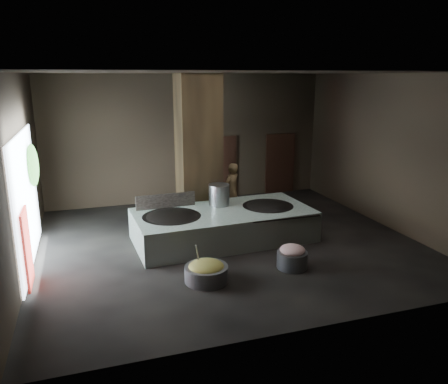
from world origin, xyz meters
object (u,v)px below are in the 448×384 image
object	(u,v)px
cook	(232,190)
hearth_platform	(223,225)
wok_right	(268,209)
meat_basin	(292,260)
veg_basin	(206,274)
wok_left	(172,219)
stock_pot	(219,195)

from	to	relation	value
cook	hearth_platform	bearing A→B (deg)	32.20
wok_right	meat_basin	size ratio (longest dim) A/B	1.96
wok_right	veg_basin	bearing A→B (deg)	-136.30
wok_left	meat_basin	world-z (taller)	wok_left
stock_pot	meat_basin	world-z (taller)	stock_pot
wok_left	cook	world-z (taller)	cook
veg_basin	wok_left	bearing A→B (deg)	97.73
cook	meat_basin	xyz separation A→B (m)	(0.12, -4.13, -0.68)
veg_basin	meat_basin	world-z (taller)	meat_basin
stock_pot	wok_right	bearing A→B (deg)	-21.04
hearth_platform	cook	distance (m)	2.10
hearth_platform	veg_basin	distance (m)	2.61
wok_left	cook	bearing A→B (deg)	39.41
hearth_platform	meat_basin	bearing A→B (deg)	-69.46
stock_pot	cook	size ratio (longest dim) A/B	0.36
hearth_platform	wok_right	xyz separation A→B (m)	(1.35, 0.05, 0.33)
hearth_platform	cook	xyz separation A→B (m)	(0.87, 1.86, 0.46)
wok_right	stock_pot	distance (m)	1.44
cook	veg_basin	distance (m)	4.70
wok_right	meat_basin	bearing A→B (deg)	-98.83
hearth_platform	wok_left	xyz separation A→B (m)	(-1.45, -0.05, 0.33)
hearth_platform	cook	size ratio (longest dim) A/B	2.75
wok_left	wok_right	distance (m)	2.80
wok_left	stock_pot	distance (m)	1.66
cook	veg_basin	xyz separation A→B (m)	(-2.01, -4.19, -0.70)
hearth_platform	veg_basin	bearing A→B (deg)	-119.14
cook	veg_basin	bearing A→B (deg)	31.69
hearth_platform	meat_basin	xyz separation A→B (m)	(0.99, -2.27, -0.22)
hearth_platform	veg_basin	world-z (taller)	hearth_platform
cook	veg_basin	size ratio (longest dim) A/B	1.82
stock_pot	cook	distance (m)	1.57
wok_left	wok_right	xyz separation A→B (m)	(2.80, 0.10, 0.00)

